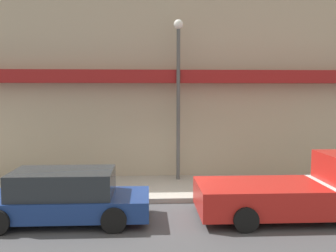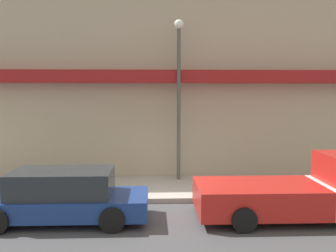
{
  "view_description": "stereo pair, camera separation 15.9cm",
  "coord_description": "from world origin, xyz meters",
  "px_view_note": "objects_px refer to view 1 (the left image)",
  "views": [
    {
      "loc": [
        -0.69,
        -11.62,
        3.53
      ],
      "look_at": [
        -0.02,
        1.33,
        2.36
      ],
      "focal_mm": 40.0,
      "sensor_mm": 36.0,
      "label": 1
    },
    {
      "loc": [
        -0.54,
        -11.63,
        3.53
      ],
      "look_at": [
        -0.02,
        1.33,
        2.36
      ],
      "focal_mm": 40.0,
      "sensor_mm": 36.0,
      "label": 2
    }
  ],
  "objects_px": {
    "parked_car": "(64,197)",
    "street_lamp": "(178,82)",
    "pickup_truck": "(313,190)",
    "fire_hydrant": "(70,185)"
  },
  "relations": [
    {
      "from": "parked_car",
      "to": "pickup_truck",
      "type": "bearing_deg",
      "value": 0.38
    },
    {
      "from": "parked_car",
      "to": "street_lamp",
      "type": "relative_size",
      "value": 0.76
    },
    {
      "from": "fire_hydrant",
      "to": "street_lamp",
      "type": "xyz_separation_m",
      "value": [
        3.74,
        2.01,
        3.46
      ]
    },
    {
      "from": "parked_car",
      "to": "street_lamp",
      "type": "height_order",
      "value": "street_lamp"
    },
    {
      "from": "fire_hydrant",
      "to": "street_lamp",
      "type": "height_order",
      "value": "street_lamp"
    },
    {
      "from": "pickup_truck",
      "to": "street_lamp",
      "type": "bearing_deg",
      "value": 131.42
    },
    {
      "from": "pickup_truck",
      "to": "parked_car",
      "type": "height_order",
      "value": "pickup_truck"
    },
    {
      "from": "pickup_truck",
      "to": "fire_hydrant",
      "type": "bearing_deg",
      "value": 164.83
    },
    {
      "from": "parked_car",
      "to": "street_lamp",
      "type": "xyz_separation_m",
      "value": [
        3.47,
        4.16,
        3.24
      ]
    },
    {
      "from": "pickup_truck",
      "to": "street_lamp",
      "type": "relative_size",
      "value": 0.94
    }
  ]
}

